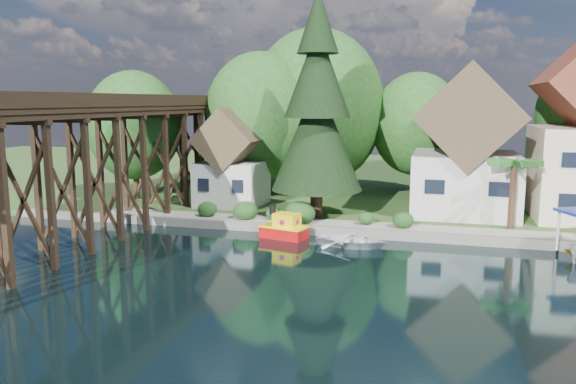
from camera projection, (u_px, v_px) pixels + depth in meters
name	position (u px, v px, depth m)	size (l,w,h in m)	color
ground	(332.00, 273.00, 29.14)	(140.00, 140.00, 0.00)	black
bank	(390.00, 180.00, 61.47)	(140.00, 52.00, 0.50)	#314F1F
seawall	(417.00, 237.00, 35.66)	(60.00, 0.40, 0.62)	slate
promenade	(450.00, 231.00, 36.35)	(50.00, 2.60, 0.06)	gray
trestle_bridge	(111.00, 154.00, 37.36)	(4.12, 44.18, 9.30)	black
house_left	(466.00, 151.00, 41.72)	(7.64, 8.64, 11.02)	beige
shed	(232.00, 164.00, 45.18)	(5.09, 5.40, 7.85)	beige
bg_trees	(391.00, 119.00, 47.94)	(49.90, 13.30, 10.57)	#382314
shrubs	(292.00, 212.00, 38.95)	(15.76, 2.47, 1.70)	#1E3F16
conifer	(317.00, 110.00, 39.84)	(6.52, 6.52, 16.06)	#382314
palm_tree	(514.00, 165.00, 36.37)	(3.57, 3.57, 4.86)	#382314
tugboat	(285.00, 228.00, 36.53)	(3.34, 2.37, 2.19)	red
boat_white_a	(352.00, 239.00, 34.48)	(3.09, 4.33, 0.90)	white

